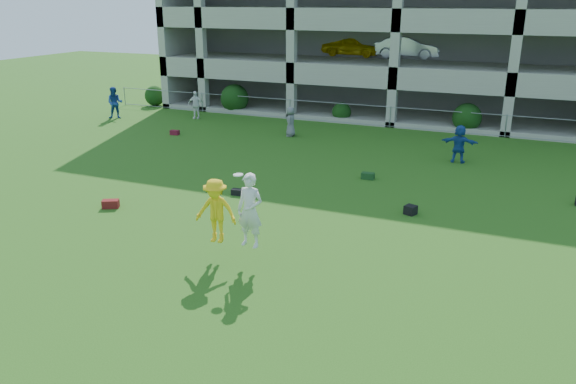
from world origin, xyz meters
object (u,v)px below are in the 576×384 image
at_px(bystander_d, 459,144).
at_px(frisbee_contest, 227,211).
at_px(bystander_a, 115,103).
at_px(crate_d, 411,210).
at_px(bystander_c, 291,122).
at_px(parking_garage, 425,11).
at_px(bystander_b, 196,105).

height_order(bystander_d, frisbee_contest, frisbee_contest).
distance_m(bystander_a, bystander_d, 20.08).
relative_size(bystander_d, crate_d, 4.75).
distance_m(bystander_c, frisbee_contest, 14.73).
bearing_deg(frisbee_contest, bystander_c, 105.93).
bearing_deg(bystander_c, bystander_a, -102.35).
relative_size(bystander_d, parking_garage, 0.06).
bearing_deg(bystander_c, crate_d, 30.67).
relative_size(crate_d, parking_garage, 0.01).
distance_m(bystander_c, bystander_d, 8.80).
bearing_deg(bystander_c, parking_garage, 149.79).
bearing_deg(bystander_a, frisbee_contest, -71.27).
relative_size(bystander_b, parking_garage, 0.05).
xyz_separation_m(crate_d, frisbee_contest, (-3.92, -5.37, 1.29)).
xyz_separation_m(bystander_c, frisbee_contest, (4.04, -14.15, 0.67)).
height_order(bystander_b, frisbee_contest, frisbee_contest).
relative_size(bystander_a, bystander_d, 1.12).
bearing_deg(bystander_d, frisbee_contest, 69.19).
bearing_deg(frisbee_contest, bystander_a, 137.08).
bearing_deg(bystander_a, parking_garage, 10.31).
bearing_deg(parking_garage, frisbee_contest, -90.53).
xyz_separation_m(bystander_b, crate_d, (14.90, -10.77, -0.67)).
height_order(bystander_a, bystander_c, bystander_a).
distance_m(bystander_b, bystander_c, 7.22).
relative_size(bystander_b, crate_d, 4.68).
bearing_deg(crate_d, bystander_b, 144.15).
bearing_deg(bystander_d, bystander_c, -11.83).
distance_m(crate_d, frisbee_contest, 6.77).
bearing_deg(crate_d, bystander_d, 84.58).
height_order(bystander_b, crate_d, bystander_b).
height_order(crate_d, frisbee_contest, frisbee_contest).
height_order(bystander_d, crate_d, bystander_d).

